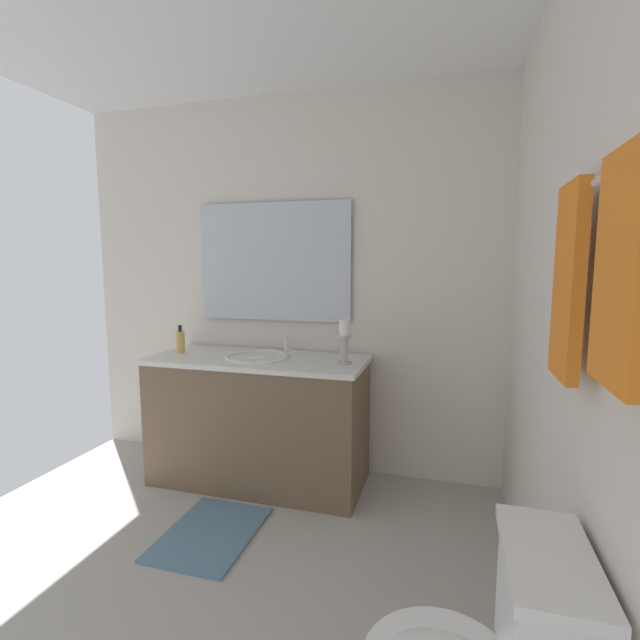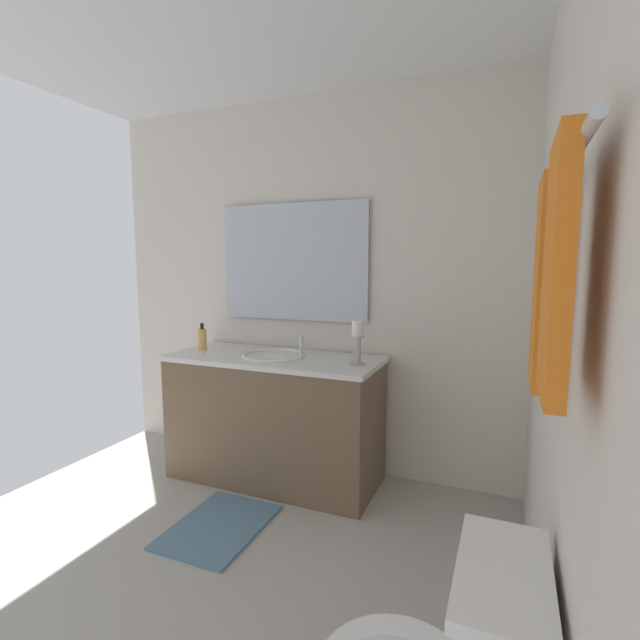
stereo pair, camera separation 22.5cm
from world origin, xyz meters
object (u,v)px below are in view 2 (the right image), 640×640
at_px(candle_holder_tall, 357,341).
at_px(towel_near_vanity, 542,283).
at_px(vanity_cabinet, 275,417).
at_px(soap_bottle, 202,339).
at_px(mirror, 293,262).
at_px(sink_basin, 274,362).
at_px(towel_center, 557,270).
at_px(towel_bar, 565,170).
at_px(bath_mat, 219,526).

distance_m(candle_holder_tall, towel_near_vanity, 1.59).
height_order(vanity_cabinet, soap_bottle, soap_bottle).
bearing_deg(towel_near_vanity, soap_bottle, -123.45).
xyz_separation_m(mirror, candle_holder_tall, (0.31, 0.56, -0.45)).
relative_size(sink_basin, mirror, 0.38).
bearing_deg(candle_holder_tall, vanity_cabinet, -92.78).
bearing_deg(towel_near_vanity, towel_center, 0.00).
bearing_deg(towel_bar, soap_bottle, -126.81).
xyz_separation_m(towel_bar, towel_center, (0.19, -0.02, -0.19)).
bearing_deg(soap_bottle, towel_near_vanity, 56.55).
relative_size(mirror, soap_bottle, 5.83).
relative_size(vanity_cabinet, mirror, 1.29).
bearing_deg(soap_bottle, bath_mat, 40.97).
relative_size(towel_center, bath_mat, 0.69).
distance_m(sink_basin, candle_holder_tall, 0.58).
bearing_deg(towel_center, mirror, -143.87).
height_order(candle_holder_tall, bath_mat, candle_holder_tall).
bearing_deg(mirror, candle_holder_tall, 61.16).
xyz_separation_m(mirror, soap_bottle, (0.28, -0.55, -0.51)).
height_order(candle_holder_tall, towel_bar, towel_bar).
height_order(sink_basin, towel_center, towel_center).
xyz_separation_m(sink_basin, towel_near_vanity, (1.30, 1.42, 0.57)).
relative_size(sink_basin, candle_holder_tall, 1.57).
height_order(vanity_cabinet, mirror, mirror).
xyz_separation_m(candle_holder_tall, bath_mat, (0.60, -0.56, -0.93)).
bearing_deg(towel_near_vanity, bath_mat, -115.26).
xyz_separation_m(vanity_cabinet, towel_bar, (1.48, 1.44, 1.16)).
relative_size(sink_basin, soap_bottle, 2.23).
xyz_separation_m(mirror, towel_near_vanity, (1.58, 1.42, -0.05)).
xyz_separation_m(towel_near_vanity, bath_mat, (-0.67, -1.42, -1.33)).
bearing_deg(towel_center, towel_bar, 174.48).
distance_m(towel_bar, towel_near_vanity, 0.29).
bearing_deg(candle_holder_tall, towel_center, 27.79).
bearing_deg(soap_bottle, towel_bar, 53.19).
relative_size(towel_near_vanity, bath_mat, 0.81).
relative_size(vanity_cabinet, bath_mat, 2.26).
bearing_deg(mirror, towel_bar, 39.27).
distance_m(towel_near_vanity, towel_center, 0.37).
distance_m(mirror, towel_center, 2.41).
distance_m(candle_holder_tall, towel_center, 1.91).
distance_m(mirror, towel_bar, 2.28).
bearing_deg(towel_center, candle_holder_tall, -152.21).
height_order(towel_bar, bath_mat, towel_bar).
xyz_separation_m(towel_bar, bath_mat, (-0.86, -1.44, -1.55)).
distance_m(vanity_cabinet, mirror, 1.02).
height_order(vanity_cabinet, candle_holder_tall, candle_holder_tall).
bearing_deg(vanity_cabinet, towel_center, 40.45).
relative_size(vanity_cabinet, towel_center, 3.28).
bearing_deg(candle_holder_tall, mirror, -118.84).
bearing_deg(towel_bar, towel_center, -5.52).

